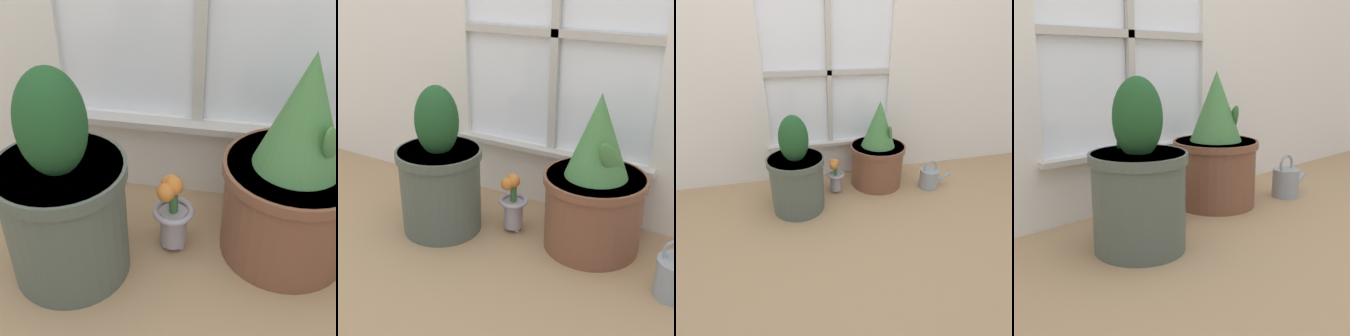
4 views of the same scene
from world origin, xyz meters
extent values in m
plane|color=tan|center=(0.00, 0.00, 0.00)|extent=(10.00, 10.00, 0.00)
cube|color=silver|center=(1.33, 0.62, 1.25)|extent=(1.73, 0.05, 2.50)
cube|color=silver|center=(0.00, 0.62, 0.15)|extent=(0.93, 0.05, 0.30)
cube|color=white|center=(0.00, 0.63, 0.82)|extent=(0.93, 0.02, 1.05)
cube|color=#BCB7AD|center=(0.00, 0.61, 0.82)|extent=(0.04, 0.02, 1.05)
cube|color=#BCB7AD|center=(0.00, 0.61, 0.82)|extent=(0.93, 0.02, 0.04)
cube|color=#BCB7AD|center=(0.00, 0.58, 0.28)|extent=(0.99, 0.06, 0.02)
cylinder|color=#4C564C|center=(-0.31, 0.16, 0.19)|extent=(0.35, 0.35, 0.38)
cylinder|color=#4C564C|center=(-0.31, 0.16, 0.36)|extent=(0.37, 0.37, 0.04)
cylinder|color=#38281E|center=(-0.31, 0.16, 0.37)|extent=(0.32, 0.32, 0.01)
ellipsoid|color=#1E4C23|center=(-0.31, 0.16, 0.50)|extent=(0.18, 0.18, 0.30)
ellipsoid|color=#1E4C23|center=(-0.32, 0.23, 0.44)|extent=(0.12, 0.04, 0.14)
cylinder|color=brown|center=(0.31, 0.36, 0.16)|extent=(0.39, 0.39, 0.32)
cylinder|color=brown|center=(0.31, 0.36, 0.31)|extent=(0.42, 0.42, 0.03)
cylinder|color=#38281E|center=(0.31, 0.36, 0.32)|extent=(0.36, 0.36, 0.01)
cone|color=#477F42|center=(0.31, 0.36, 0.49)|extent=(0.25, 0.25, 0.33)
ellipsoid|color=#477F42|center=(0.39, 0.32, 0.41)|extent=(0.11, 0.18, 0.22)
sphere|color=#99939E|center=(-0.03, 0.33, 0.01)|extent=(0.02, 0.02, 0.02)
sphere|color=#99939E|center=(-0.05, 0.28, 0.01)|extent=(0.02, 0.02, 0.02)
sphere|color=#99939E|center=(0.00, 0.28, 0.01)|extent=(0.02, 0.02, 0.02)
cylinder|color=#99939E|center=(-0.03, 0.30, 0.08)|extent=(0.08, 0.08, 0.13)
torus|color=#99939E|center=(-0.03, 0.30, 0.14)|extent=(0.13, 0.13, 0.02)
cylinder|color=#386633|center=(-0.03, 0.30, 0.18)|extent=(0.03, 0.03, 0.07)
sphere|color=orange|center=(-0.03, 0.30, 0.24)|extent=(0.06, 0.06, 0.06)
sphere|color=orange|center=(-0.04, 0.32, 0.23)|extent=(0.06, 0.06, 0.06)
sphere|color=orange|center=(-0.05, 0.28, 0.23)|extent=(0.06, 0.06, 0.06)
cylinder|color=gray|center=(0.69, 0.20, 0.07)|extent=(0.14, 0.14, 0.15)
cylinder|color=gray|center=(0.81, 0.20, 0.07)|extent=(0.12, 0.03, 0.08)
torus|color=gray|center=(0.69, 0.20, 0.17)|extent=(0.11, 0.01, 0.11)
camera|label=1|loc=(0.15, -0.78, 1.08)|focal=50.00mm
camera|label=2|loc=(0.86, -1.28, 1.09)|focal=50.00mm
camera|label=3|loc=(-0.36, -1.37, 1.07)|focal=28.00mm
camera|label=4|loc=(-1.34, -1.17, 0.70)|focal=50.00mm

